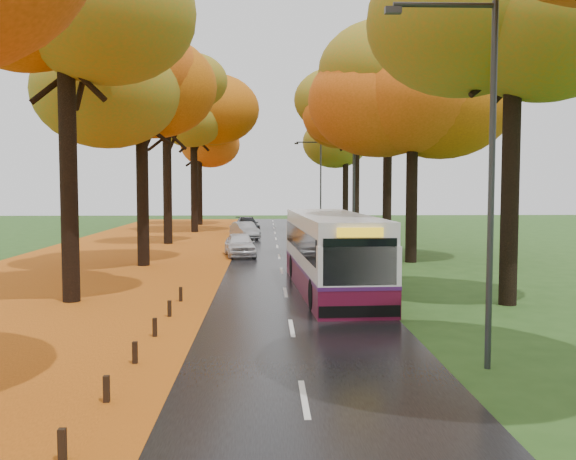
{
  "coord_description": "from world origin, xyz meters",
  "views": [
    {
      "loc": [
        -0.7,
        -5.83,
        4.07
      ],
      "look_at": [
        0.0,
        15.05,
        2.6
      ],
      "focal_mm": 40.0,
      "sensor_mm": 36.0,
      "label": 1
    }
  ],
  "objects": [
    {
      "name": "road",
      "position": [
        0.0,
        25.0,
        0.02
      ],
      "size": [
        6.5,
        90.0,
        0.04
      ],
      "primitive_type": "cube",
      "color": "black",
      "rests_on": "ground"
    },
    {
      "name": "centre_line",
      "position": [
        0.0,
        25.0,
        0.04
      ],
      "size": [
        0.12,
        90.0,
        0.01
      ],
      "primitive_type": "cube",
      "color": "silver",
      "rests_on": "road"
    },
    {
      "name": "leaf_verge",
      "position": [
        -9.0,
        25.0,
        0.01
      ],
      "size": [
        12.0,
        90.0,
        0.02
      ],
      "primitive_type": "cube",
      "color": "#883C0C",
      "rests_on": "ground"
    },
    {
      "name": "leaf_drift",
      "position": [
        -3.05,
        25.0,
        0.04
      ],
      "size": [
        0.9,
        90.0,
        0.01
      ],
      "primitive_type": "cube",
      "color": "#D06615",
      "rests_on": "road"
    },
    {
      "name": "trees_left",
      "position": [
        -7.18,
        27.06,
        9.53
      ],
      "size": [
        9.2,
        74.0,
        13.88
      ],
      "color": "black",
      "rests_on": "ground"
    },
    {
      "name": "trees_right",
      "position": [
        7.19,
        26.91,
        9.69
      ],
      "size": [
        9.3,
        74.2,
        13.96
      ],
      "color": "black",
      "rests_on": "ground"
    },
    {
      "name": "bollard_row",
      "position": [
        -3.7,
        4.7,
        0.26
      ],
      "size": [
        0.11,
        23.51,
        0.52
      ],
      "color": "black",
      "rests_on": "ground"
    },
    {
      "name": "streetlamp_near",
      "position": [
        3.95,
        8.0,
        4.71
      ],
      "size": [
        2.45,
        0.18,
        8.0
      ],
      "color": "#333538",
      "rests_on": "ground"
    },
    {
      "name": "streetlamp_mid",
      "position": [
        3.95,
        30.0,
        4.71
      ],
      "size": [
        2.45,
        0.18,
        8.0
      ],
      "color": "#333538",
      "rests_on": "ground"
    },
    {
      "name": "streetlamp_far",
      "position": [
        3.95,
        52.0,
        4.71
      ],
      "size": [
        2.45,
        0.18,
        8.0
      ],
      "color": "#333538",
      "rests_on": "ground"
    },
    {
      "name": "bus",
      "position": [
        1.77,
        18.37,
        1.57
      ],
      "size": [
        3.1,
        11.2,
        2.92
      ],
      "rotation": [
        0.0,
        0.0,
        0.05
      ],
      "color": "#520C24",
      "rests_on": "road"
    },
    {
      "name": "car_white",
      "position": [
        -2.21,
        30.35,
        0.71
      ],
      "size": [
        2.12,
        4.11,
        1.34
      ],
      "primitive_type": "imported",
      "rotation": [
        0.0,
        0.0,
        0.14
      ],
      "color": "silver",
      "rests_on": "road"
    },
    {
      "name": "car_silver",
      "position": [
        -2.33,
        42.05,
        0.67
      ],
      "size": [
        2.51,
        4.05,
        1.26
      ],
      "primitive_type": "imported",
      "rotation": [
        0.0,
        0.0,
        0.33
      ],
      "color": "gray",
      "rests_on": "road"
    },
    {
      "name": "car_dark",
      "position": [
        -2.35,
        48.16,
        0.69
      ],
      "size": [
        2.43,
        4.68,
        1.3
      ],
      "primitive_type": "imported",
      "rotation": [
        0.0,
        0.0,
        0.14
      ],
      "color": "black",
      "rests_on": "road"
    }
  ]
}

